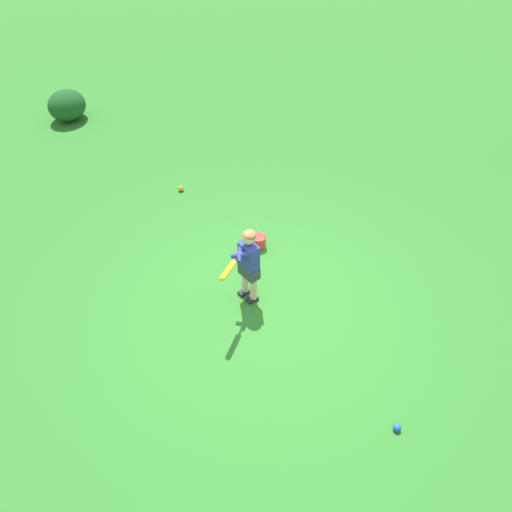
% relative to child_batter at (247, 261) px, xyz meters
% --- Properties ---
extents(ground_plane, '(40.00, 40.00, 0.00)m').
position_rel_child_batter_xyz_m(ground_plane, '(0.21, -0.03, -0.65)').
color(ground_plane, '#2D7528').
extents(child_batter, '(0.34, 0.78, 1.08)m').
position_rel_child_batter_xyz_m(child_batter, '(0.00, 0.00, 0.00)').
color(child_batter, '#232328').
rests_on(child_batter, ground).
extents(play_ball_behind_batter, '(0.08, 0.08, 0.08)m').
position_rel_child_batter_xyz_m(play_ball_behind_batter, '(2.00, -1.31, -0.61)').
color(play_ball_behind_batter, blue).
rests_on(play_ball_behind_batter, ground).
extents(play_ball_far_left, '(0.09, 0.09, 0.09)m').
position_rel_child_batter_xyz_m(play_ball_far_left, '(-1.83, 2.03, -0.60)').
color(play_ball_far_left, orange).
rests_on(play_ball_far_left, ground).
extents(toy_bucket, '(0.22, 0.22, 0.19)m').
position_rel_child_batter_xyz_m(toy_bucket, '(-0.16, 1.03, -0.55)').
color(toy_bucket, red).
rests_on(toy_bucket, ground).
extents(shrub_right_background, '(0.72, 0.81, 0.61)m').
position_rel_child_batter_xyz_m(shrub_right_background, '(-5.12, 3.82, -0.35)').
color(shrub_right_background, '#194C1E').
rests_on(shrub_right_background, ground).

